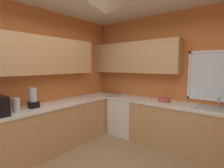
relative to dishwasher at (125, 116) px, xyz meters
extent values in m
cube|color=#D17238|center=(0.86, 0.37, 0.94)|extent=(3.78, 0.06, 2.71)
cube|color=#D17238|center=(-1.00, -1.66, 0.94)|extent=(0.06, 4.12, 2.71)
cube|color=silver|center=(1.85, 0.34, 1.01)|extent=(1.05, 0.02, 0.85)
cube|color=white|center=(1.85, 0.32, 1.45)|extent=(1.13, 0.04, 0.04)
cube|color=white|center=(1.85, 0.32, 0.56)|extent=(1.13, 0.04, 0.04)
cube|color=white|center=(1.30, 0.32, 1.01)|extent=(0.04, 0.04, 0.93)
cube|color=tan|center=(-0.81, -1.86, 1.38)|extent=(0.32, 2.80, 0.70)
cube|color=tan|center=(0.10, 0.18, 1.38)|extent=(2.14, 0.32, 0.70)
cone|color=silver|center=(0.86, -1.66, 1.87)|extent=(0.44, 0.44, 0.14)
cube|color=tan|center=(-0.66, -1.66, 0.00)|extent=(0.62, 3.70, 0.84)
cube|color=silver|center=(-0.66, -1.66, 0.44)|extent=(0.65, 3.73, 0.04)
cube|color=tan|center=(1.07, 0.03, 0.00)|extent=(2.84, 0.62, 0.84)
cube|color=silver|center=(1.07, 0.03, 0.44)|extent=(2.87, 0.65, 0.04)
cube|color=white|center=(0.00, 0.00, 0.00)|extent=(0.60, 0.60, 0.84)
cylinder|color=#B7B7BC|center=(-0.64, -2.15, 0.58)|extent=(0.12, 0.12, 0.22)
cube|color=#9EA0A5|center=(1.85, 0.03, 0.47)|extent=(0.64, 0.40, 0.02)
cylinder|color=#B7B7BC|center=(1.85, 0.19, 0.55)|extent=(0.03, 0.03, 0.18)
cylinder|color=#B7B7BC|center=(1.85, 0.09, 0.64)|extent=(0.02, 0.20, 0.02)
cylinder|color=#B74C42|center=(0.92, 0.03, 0.51)|extent=(0.22, 0.22, 0.09)
cube|color=black|center=(-0.66, -1.86, 0.52)|extent=(0.15, 0.15, 0.11)
cylinder|color=#B2BCC6|center=(-0.66, -1.86, 0.70)|extent=(0.12, 0.12, 0.25)
camera|label=1|loc=(2.22, -3.23, 1.20)|focal=27.03mm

